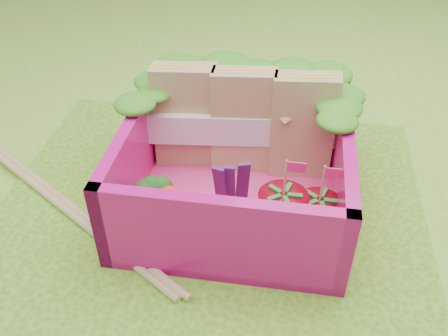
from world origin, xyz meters
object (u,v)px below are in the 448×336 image
Objects in this scene: strawberry_right at (317,216)px; sandwich_stack at (244,122)px; bento_box at (236,166)px; chopsticks at (64,205)px; broccoli at (151,193)px; strawberry_left at (282,214)px.

sandwich_stack is at bearing 130.81° from strawberry_right.
bento_box is 1.09m from chopsticks.
sandwich_stack reaches higher than bento_box.
sandwich_stack is 0.74m from broccoli.
strawberry_left is (0.75, -0.03, -0.03)m from broccoli.
strawberry_right is at bearing 7.83° from strawberry_left.
broccoli is 0.18× the size of chopsticks.
bento_box is 1.03× the size of sandwich_stack.
strawberry_right is at bearing 0.04° from broccoli.
strawberry_left is at bearing -2.45° from chopsticks.
broccoli is 0.61m from chopsticks.
sandwich_stack is at bearing 50.93° from broccoli.
sandwich_stack is 0.68× the size of chopsticks.
chopsticks is at bearing 177.55° from strawberry_left.
bento_box is 0.33m from sandwich_stack.
bento_box is at bearing 152.26° from strawberry_right.
strawberry_left reaches higher than broccoli.
sandwich_stack is 3.90× the size of broccoli.
bento_box is 2.51× the size of strawberry_left.
strawberry_right is (0.49, -0.26, -0.10)m from bento_box.
strawberry_left is 0.20m from strawberry_right.
broccoli is (-0.46, -0.56, -0.17)m from sandwich_stack.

